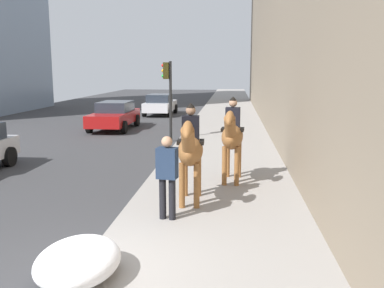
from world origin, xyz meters
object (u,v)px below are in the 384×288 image
car_far_lane (115,115)px  mounted_horse_near (190,149)px  mounted_horse_far (232,135)px  pedestrian_greeting (167,172)px  car_mid_lane (160,104)px  traffic_light_near_curb (168,88)px

car_far_lane → mounted_horse_near: bearing=22.8°
mounted_horse_far → pedestrian_greeting: 3.33m
mounted_horse_far → pedestrian_greeting: bearing=-18.2°
mounted_horse_far → car_mid_lane: bearing=-160.0°
mounted_horse_far → mounted_horse_near: bearing=-21.1°
mounted_horse_near → car_far_lane: bearing=-159.3°
mounted_horse_near → traffic_light_near_curb: 9.19m
mounted_horse_near → car_mid_lane: bearing=-170.5°
car_mid_lane → car_far_lane: (-7.23, 1.19, -0.00)m
pedestrian_greeting → mounted_horse_far: bearing=-13.7°
mounted_horse_far → car_far_lane: bearing=-145.4°
mounted_horse_far → traffic_light_near_curb: bearing=-154.1°
car_far_lane → traffic_light_near_curb: 5.15m
mounted_horse_far → pedestrian_greeting: (-3.06, 1.28, -0.29)m
car_mid_lane → traffic_light_near_curb: 11.10m
pedestrian_greeting → car_mid_lane: bearing=18.9°
mounted_horse_near → car_mid_lane: mounted_horse_near is taller
mounted_horse_far → car_far_lane: size_ratio=0.50×
mounted_horse_far → car_mid_lane: (17.79, 4.95, -0.64)m
car_mid_lane → car_far_lane: 7.33m
car_mid_lane → mounted_horse_near: bearing=-167.5°
pedestrian_greeting → traffic_light_near_curb: traffic_light_near_curb is taller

